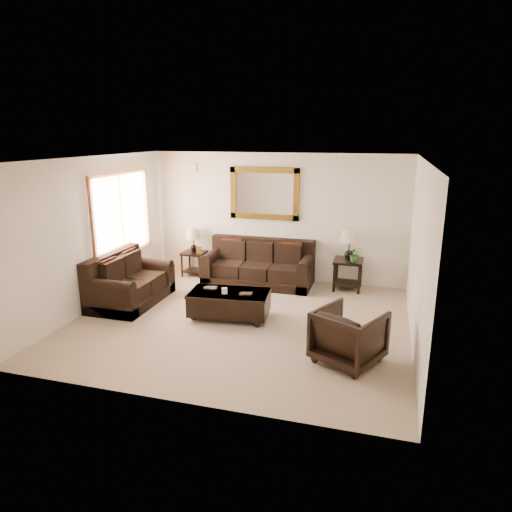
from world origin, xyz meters
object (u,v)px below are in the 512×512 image
(sofa, at_px, (259,268))
(loveseat, at_px, (128,285))
(armchair, at_px, (349,334))
(coffee_table, at_px, (229,302))
(end_table_left, at_px, (194,245))
(end_table_right, at_px, (349,250))

(sofa, relative_size, loveseat, 1.35)
(sofa, relative_size, armchair, 2.66)
(sofa, height_order, loveseat, loveseat)
(sofa, bearing_deg, armchair, -54.66)
(coffee_table, distance_m, armchair, 2.35)
(end_table_left, height_order, coffee_table, end_table_left)
(loveseat, bearing_deg, coffee_table, -94.92)
(end_table_left, bearing_deg, coffee_table, -53.37)
(coffee_table, bearing_deg, sofa, 84.73)
(loveseat, bearing_deg, end_table_right, -64.10)
(sofa, height_order, end_table_right, end_table_right)
(sofa, xyz_separation_m, end_table_left, (-1.55, 0.16, 0.37))
(end_table_left, bearing_deg, sofa, -5.86)
(loveseat, distance_m, armchair, 4.35)
(coffee_table, bearing_deg, loveseat, 169.20)
(loveseat, relative_size, end_table_left, 1.56)
(coffee_table, relative_size, armchair, 1.69)
(loveseat, height_order, end_table_left, end_table_left)
(end_table_left, bearing_deg, armchair, -40.69)
(sofa, bearing_deg, coffee_table, -89.39)
(armchair, bearing_deg, loveseat, 10.51)
(end_table_right, bearing_deg, armchair, -84.77)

